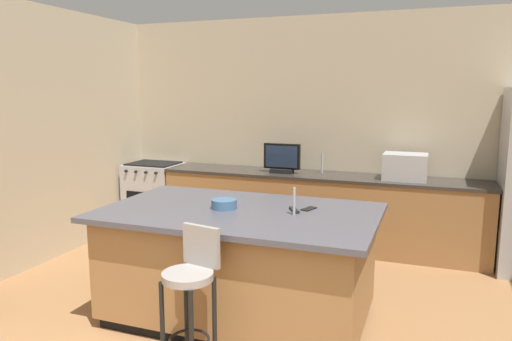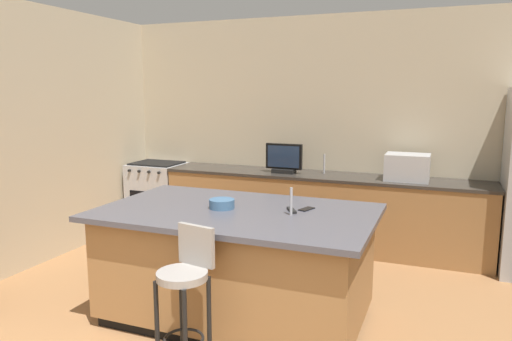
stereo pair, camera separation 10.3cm
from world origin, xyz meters
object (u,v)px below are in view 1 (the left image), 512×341
(tv_monitor, at_px, (282,159))
(range_oven, at_px, (155,195))
(tv_remote, at_px, (294,210))
(microwave, at_px, (405,167))
(fruit_bowl, at_px, (224,204))
(bar_stool_center, at_px, (191,288))
(kitchen_island, at_px, (239,264))
(cell_phone, at_px, (309,209))

(tv_monitor, bearing_deg, range_oven, 178.45)
(range_oven, height_order, tv_remote, tv_remote)
(tv_monitor, bearing_deg, tv_remote, -69.85)
(microwave, distance_m, fruit_bowl, 2.49)
(range_oven, bearing_deg, bar_stool_center, -53.96)
(tv_monitor, bearing_deg, bar_stool_center, -84.39)
(kitchen_island, relative_size, microwave, 4.66)
(microwave, height_order, tv_remote, microwave)
(fruit_bowl, bearing_deg, tv_monitor, 94.13)
(tv_monitor, height_order, cell_phone, tv_monitor)
(bar_stool_center, height_order, cell_phone, bar_stool_center)
(microwave, relative_size, cell_phone, 3.20)
(fruit_bowl, bearing_deg, bar_stool_center, -80.80)
(kitchen_island, distance_m, fruit_bowl, 0.52)
(tv_monitor, relative_size, tv_remote, 2.69)
(microwave, xyz_separation_m, tv_monitor, (-1.45, -0.05, 0.02))
(kitchen_island, bearing_deg, tv_monitor, 97.72)
(fruit_bowl, distance_m, tv_remote, 0.58)
(tv_monitor, bearing_deg, kitchen_island, -82.28)
(range_oven, relative_size, tv_monitor, 2.00)
(tv_remote, bearing_deg, microwave, 38.74)
(fruit_bowl, height_order, cell_phone, fruit_bowl)
(microwave, height_order, fruit_bowl, microwave)
(tv_monitor, relative_size, fruit_bowl, 2.18)
(cell_phone, bearing_deg, tv_monitor, 132.29)
(kitchen_island, xyz_separation_m, tv_remote, (0.44, 0.11, 0.47))
(cell_phone, distance_m, tv_remote, 0.14)
(kitchen_island, height_order, microwave, microwave)
(kitchen_island, height_order, tv_remote, tv_remote)
(tv_monitor, height_order, tv_remote, tv_monitor)
(microwave, height_order, cell_phone, microwave)
(kitchen_island, bearing_deg, microwave, 61.05)
(range_oven, relative_size, microwave, 1.91)
(bar_stool_center, height_order, tv_remote, bar_stool_center)
(microwave, distance_m, tv_remote, 2.13)
(fruit_bowl, bearing_deg, tv_remote, 11.44)
(tv_monitor, xyz_separation_m, tv_remote, (0.72, -1.95, -0.11))
(kitchen_island, height_order, cell_phone, cell_phone)
(tv_monitor, bearing_deg, microwave, 2.05)
(kitchen_island, height_order, bar_stool_center, bar_stool_center)
(microwave, relative_size, tv_remote, 2.82)
(range_oven, height_order, cell_phone, cell_phone)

